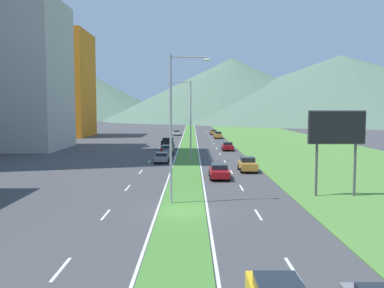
{
  "coord_description": "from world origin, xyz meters",
  "views": [
    {
      "loc": [
        0.67,
        -28.35,
        7.03
      ],
      "look_at": [
        0.43,
        26.99,
        2.42
      ],
      "focal_mm": 39.21,
      "sensor_mm": 36.0,
      "label": 1
    }
  ],
  "objects_px": {
    "car_1": "(179,133)",
    "car_7": "(229,146)",
    "street_lamp_near": "(176,120)",
    "motorcycle_rider": "(163,153)",
    "car_2": "(220,135)",
    "street_lamp_mid": "(190,116)",
    "car_3": "(221,171)",
    "car_9": "(164,157)",
    "car_6": "(169,150)",
    "car_5": "(249,164)",
    "car_8": "(215,132)",
    "pickup_truck_0": "(170,144)",
    "billboard_roadside": "(339,132)"
  },
  "relations": [
    {
      "from": "car_1",
      "to": "car_7",
      "type": "height_order",
      "value": "car_7"
    },
    {
      "from": "car_1",
      "to": "car_9",
      "type": "relative_size",
      "value": 0.99
    },
    {
      "from": "car_6",
      "to": "car_2",
      "type": "bearing_deg",
      "value": -15.51
    },
    {
      "from": "billboard_roadside",
      "to": "car_9",
      "type": "bearing_deg",
      "value": 125.41
    },
    {
      "from": "car_8",
      "to": "car_7",
      "type": "bearing_deg",
      "value": 0.18
    },
    {
      "from": "car_1",
      "to": "pickup_truck_0",
      "type": "relative_size",
      "value": 0.85
    },
    {
      "from": "street_lamp_near",
      "to": "pickup_truck_0",
      "type": "xyz_separation_m",
      "value": [
        -2.99,
        42.6,
        -5.23
      ]
    },
    {
      "from": "street_lamp_near",
      "to": "motorcycle_rider",
      "type": "relative_size",
      "value": 5.48
    },
    {
      "from": "car_1",
      "to": "car_7",
      "type": "xyz_separation_m",
      "value": [
        10.11,
        -41.54,
        0.02
      ]
    },
    {
      "from": "street_lamp_mid",
      "to": "car_2",
      "type": "relative_size",
      "value": 2.35
    },
    {
      "from": "car_2",
      "to": "car_5",
      "type": "xyz_separation_m",
      "value": [
        -0.02,
        -53.74,
        -0.01
      ]
    },
    {
      "from": "car_2",
      "to": "motorcycle_rider",
      "type": "distance_m",
      "value": 42.71
    },
    {
      "from": "billboard_roadside",
      "to": "car_5",
      "type": "height_order",
      "value": "billboard_roadside"
    },
    {
      "from": "car_1",
      "to": "billboard_roadside",
      "type": "bearing_deg",
      "value": -168.89
    },
    {
      "from": "street_lamp_mid",
      "to": "car_1",
      "type": "distance_m",
      "value": 57.44
    },
    {
      "from": "car_5",
      "to": "motorcycle_rider",
      "type": "relative_size",
      "value": 2.07
    },
    {
      "from": "billboard_roadside",
      "to": "car_7",
      "type": "relative_size",
      "value": 1.7
    },
    {
      "from": "car_1",
      "to": "pickup_truck_0",
      "type": "bearing_deg",
      "value": 179.68
    },
    {
      "from": "street_lamp_near",
      "to": "street_lamp_mid",
      "type": "xyz_separation_m",
      "value": [
        0.8,
        24.78,
        -0.11
      ]
    },
    {
      "from": "street_lamp_near",
      "to": "car_2",
      "type": "xyz_separation_m",
      "value": [
        7.57,
        69.94,
        -5.39
      ]
    },
    {
      "from": "billboard_roadside",
      "to": "car_1",
      "type": "xyz_separation_m",
      "value": [
        -15.58,
        79.3,
        -4.48
      ]
    },
    {
      "from": "car_1",
      "to": "motorcycle_rider",
      "type": "xyz_separation_m",
      "value": [
        -0.3,
        -53.27,
        0.03
      ]
    },
    {
      "from": "car_3",
      "to": "street_lamp_mid",
      "type": "bearing_deg",
      "value": -166.38
    },
    {
      "from": "car_2",
      "to": "pickup_truck_0",
      "type": "xyz_separation_m",
      "value": [
        -10.56,
        -27.34,
        0.16
      ]
    },
    {
      "from": "street_lamp_near",
      "to": "car_2",
      "type": "distance_m",
      "value": 70.56
    },
    {
      "from": "street_lamp_mid",
      "to": "motorcycle_rider",
      "type": "bearing_deg",
      "value": 135.52
    },
    {
      "from": "car_2",
      "to": "street_lamp_near",
      "type": "bearing_deg",
      "value": -6.18
    },
    {
      "from": "car_3",
      "to": "pickup_truck_0",
      "type": "height_order",
      "value": "pickup_truck_0"
    },
    {
      "from": "car_5",
      "to": "car_6",
      "type": "height_order",
      "value": "car_5"
    },
    {
      "from": "car_6",
      "to": "pickup_truck_0",
      "type": "xyz_separation_m",
      "value": [
        -0.41,
        9.24,
        0.2
      ]
    },
    {
      "from": "car_5",
      "to": "car_8",
      "type": "xyz_separation_m",
      "value": [
        -0.35,
        68.06,
        -0.09
      ]
    },
    {
      "from": "car_1",
      "to": "car_6",
      "type": "relative_size",
      "value": 1.02
    },
    {
      "from": "car_1",
      "to": "car_2",
      "type": "xyz_separation_m",
      "value": [
        10.34,
        -11.91,
        0.1
      ]
    },
    {
      "from": "street_lamp_mid",
      "to": "motorcycle_rider",
      "type": "distance_m",
      "value": 7.62
    },
    {
      "from": "car_9",
      "to": "motorcycle_rider",
      "type": "bearing_deg",
      "value": 4.95
    },
    {
      "from": "car_2",
      "to": "car_6",
      "type": "relative_size",
      "value": 1.02
    },
    {
      "from": "car_7",
      "to": "car_9",
      "type": "relative_size",
      "value": 0.88
    },
    {
      "from": "billboard_roadside",
      "to": "car_8",
      "type": "bearing_deg",
      "value": 93.93
    },
    {
      "from": "street_lamp_near",
      "to": "billboard_roadside",
      "type": "relative_size",
      "value": 1.58
    },
    {
      "from": "street_lamp_mid",
      "to": "car_6",
      "type": "distance_m",
      "value": 10.64
    },
    {
      "from": "car_6",
      "to": "pickup_truck_0",
      "type": "relative_size",
      "value": 0.83
    },
    {
      "from": "billboard_roadside",
      "to": "car_2",
      "type": "xyz_separation_m",
      "value": [
        -5.23,
        67.39,
        -4.38
      ]
    },
    {
      "from": "pickup_truck_0",
      "to": "car_5",
      "type": "bearing_deg",
      "value": -158.24
    },
    {
      "from": "car_1",
      "to": "car_5",
      "type": "height_order",
      "value": "car_5"
    },
    {
      "from": "street_lamp_mid",
      "to": "car_3",
      "type": "distance_m",
      "value": 14.74
    },
    {
      "from": "street_lamp_mid",
      "to": "car_6",
      "type": "relative_size",
      "value": 2.39
    },
    {
      "from": "street_lamp_mid",
      "to": "car_7",
      "type": "distance_m",
      "value": 17.69
    },
    {
      "from": "pickup_truck_0",
      "to": "billboard_roadside",
      "type": "bearing_deg",
      "value": -158.47
    },
    {
      "from": "car_8",
      "to": "street_lamp_near",
      "type": "bearing_deg",
      "value": -4.88
    },
    {
      "from": "car_8",
      "to": "motorcycle_rider",
      "type": "xyz_separation_m",
      "value": [
        -10.27,
        -55.68,
        0.02
      ]
    }
  ]
}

